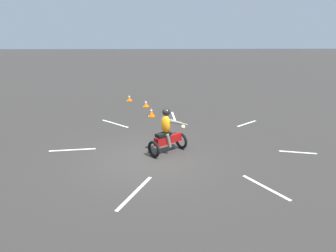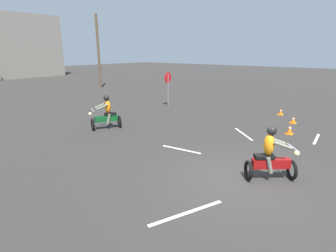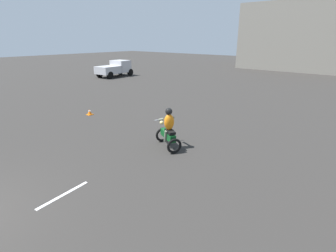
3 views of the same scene
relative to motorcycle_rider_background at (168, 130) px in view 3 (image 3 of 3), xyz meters
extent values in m
torus|color=black|center=(-0.61, 0.32, -0.43)|extent=(0.37, 0.58, 0.60)
torus|color=black|center=(0.54, -0.29, -0.43)|extent=(0.37, 0.58, 0.60)
cube|color=#0F4C1E|center=(-0.03, 0.02, -0.21)|extent=(1.09, 0.73, 0.28)
cube|color=black|center=(0.16, -0.09, 0.01)|extent=(0.62, 0.49, 0.10)
cylinder|color=silver|center=(-0.56, 0.30, 0.27)|extent=(0.36, 0.64, 0.04)
sphere|color=#F2E08C|center=(-0.68, 0.36, 0.09)|extent=(0.22, 0.22, 0.16)
ellipsoid|color=orange|center=(0.08, -0.04, 0.37)|extent=(0.43, 0.48, 0.64)
cylinder|color=slate|center=(-0.10, 0.28, 0.42)|extent=(0.53, 0.33, 0.27)
cylinder|color=slate|center=(-0.28, -0.08, 0.42)|extent=(0.53, 0.33, 0.27)
cylinder|color=slate|center=(0.12, 0.09, -0.21)|extent=(0.27, 0.22, 0.51)
cylinder|color=slate|center=(-0.01, -0.15, -0.21)|extent=(0.27, 0.22, 0.51)
sphere|color=black|center=(0.04, -0.02, 0.79)|extent=(0.38, 0.38, 0.28)
cylinder|color=black|center=(-17.05, 13.08, -0.35)|extent=(0.31, 0.78, 0.76)
cylinder|color=black|center=(-18.74, 12.94, -0.35)|extent=(0.31, 0.78, 0.76)
cylinder|color=black|center=(-16.79, 9.99, -0.35)|extent=(0.31, 0.78, 0.76)
cylinder|color=black|center=(-18.48, 9.85, -0.35)|extent=(0.31, 0.78, 0.76)
cube|color=#B7B7BC|center=(-17.68, 10.47, 0.10)|extent=(2.09, 2.55, 0.80)
cube|color=#B7B7BC|center=(-17.84, 12.37, 0.35)|extent=(2.03, 1.75, 1.30)
cube|color=black|center=(-17.89, 13.01, 0.70)|extent=(1.70, 0.26, 0.56)
cube|color=orange|center=(-6.50, 0.63, -0.71)|extent=(0.32, 0.32, 0.03)
cone|color=orange|center=(-6.50, 0.63, -0.55)|extent=(0.24, 0.24, 0.29)
cylinder|color=white|center=(-6.50, 0.63, -0.51)|extent=(0.13, 0.13, 0.05)
cube|color=silver|center=(-0.05, -4.51, -0.72)|extent=(0.31, 1.65, 0.01)
camera|label=1|loc=(-11.34, -7.71, 3.56)|focal=35.00mm
camera|label=2|loc=(-7.87, -10.01, 2.97)|focal=28.00mm
camera|label=3|loc=(6.35, -7.42, 3.50)|focal=28.00mm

